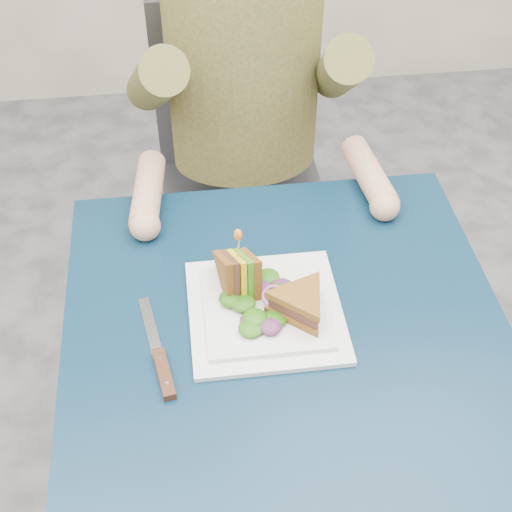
{
  "coord_description": "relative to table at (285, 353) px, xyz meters",
  "views": [
    {
      "loc": [
        -0.15,
        -0.77,
        1.65
      ],
      "look_at": [
        -0.04,
        0.08,
        0.82
      ],
      "focal_mm": 50.0,
      "sensor_mm": 36.0,
      "label": 1
    }
  ],
  "objects": [
    {
      "name": "lettuce_spill",
      "position": [
        -0.03,
        0.04,
        0.11
      ],
      "size": [
        0.15,
        0.13,
        0.02
      ],
      "primitive_type": null,
      "color": "#337A14",
      "rests_on": "plate"
    },
    {
      "name": "knife",
      "position": [
        -0.21,
        -0.06,
        0.09
      ],
      "size": [
        0.06,
        0.22,
        0.02
      ],
      "color": "silver",
      "rests_on": "table"
    },
    {
      "name": "plate",
      "position": [
        -0.03,
        0.03,
        0.09
      ],
      "size": [
        0.26,
        0.26,
        0.02
      ],
      "color": "white",
      "rests_on": "table"
    },
    {
      "name": "chair",
      "position": [
        0.0,
        0.74,
        -0.11
      ],
      "size": [
        0.42,
        0.4,
        0.93
      ],
      "color": "#47474C",
      "rests_on": "ground"
    },
    {
      "name": "sandwich_flat",
      "position": [
        0.02,
        0.0,
        0.12
      ],
      "size": [
        0.17,
        0.17,
        0.05
      ],
      "color": "brown",
      "rests_on": "plate"
    },
    {
      "name": "sandwich_upright",
      "position": [
        -0.07,
        0.07,
        0.13
      ],
      "size": [
        0.08,
        0.13,
        0.13
      ],
      "color": "brown",
      "rests_on": "plate"
    },
    {
      "name": "fork",
      "position": [
        -0.13,
        0.02,
        0.08
      ],
      "size": [
        0.04,
        0.18,
        0.01
      ],
      "color": "silver",
      "rests_on": "table"
    },
    {
      "name": "toothpick_frill",
      "position": [
        -0.07,
        0.07,
        0.23
      ],
      "size": [
        0.01,
        0.01,
        0.02
      ],
      "primitive_type": "ellipsoid",
      "color": "orange",
      "rests_on": "sandwich_upright"
    },
    {
      "name": "diner",
      "position": [
        -0.0,
        0.63,
        0.26
      ],
      "size": [
        0.54,
        0.59,
        0.74
      ],
      "color": "brown",
      "rests_on": "chair"
    },
    {
      "name": "onion_ring",
      "position": [
        -0.02,
        0.03,
        0.11
      ],
      "size": [
        0.04,
        0.04,
        0.02
      ],
      "primitive_type": "torus",
      "rotation": [
        0.44,
        0.0,
        0.0
      ],
      "color": "#9E4C7A",
      "rests_on": "plate"
    },
    {
      "name": "toothpick",
      "position": [
        -0.07,
        0.07,
        0.2
      ],
      "size": [
        0.01,
        0.01,
        0.06
      ],
      "primitive_type": "cylinder",
      "rotation": [
        0.14,
        0.07,
        0.0
      ],
      "color": "tan",
      "rests_on": "sandwich_upright"
    },
    {
      "name": "table",
      "position": [
        0.0,
        0.0,
        0.0
      ],
      "size": [
        0.75,
        0.75,
        0.73
      ],
      "color": "#081D2F",
      "rests_on": "ground"
    }
  ]
}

